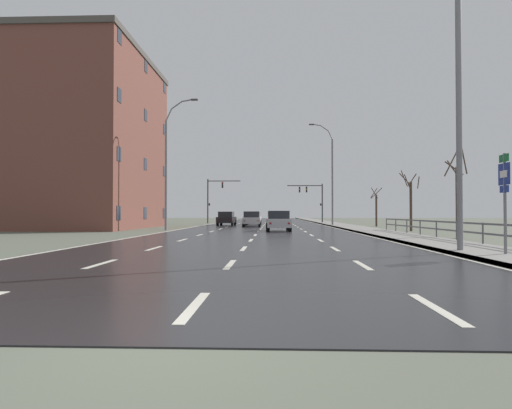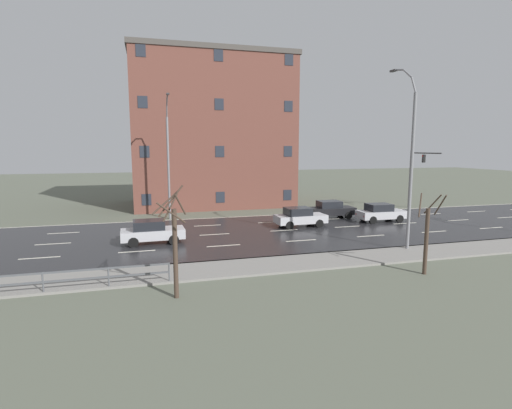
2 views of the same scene
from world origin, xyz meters
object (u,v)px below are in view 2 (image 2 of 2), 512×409
object	(u,v)px
car_far_left	(331,209)
car_near_right	(300,217)
traffic_signal_left	(415,171)
car_near_left	(381,212)
street_lamp_midground	(410,161)
car_far_right	(152,231)
brick_building	(210,132)
street_lamp_left_bank	(168,160)

from	to	relation	value
car_far_left	car_near_right	size ratio (longest dim) A/B	1.00
traffic_signal_left	car_near_left	xyz separation A→B (m)	(5.79, -7.66, -3.14)
street_lamp_midground	car_far_right	size ratio (longest dim) A/B	2.72
traffic_signal_left	brick_building	distance (m)	22.39
street_lamp_left_bank	car_far_left	distance (m)	15.19
street_lamp_left_bank	traffic_signal_left	xyz separation A→B (m)	(0.31, 25.11, -1.29)
street_lamp_left_bank	car_near_left	world-z (taller)	street_lamp_left_bank
traffic_signal_left	car_far_left	world-z (taller)	traffic_signal_left
brick_building	car_far_left	bearing A→B (deg)	36.18
car_near_right	brick_building	xyz separation A→B (m)	(-15.30, -4.73, 7.31)
car_far_right	brick_building	world-z (taller)	brick_building
brick_building	street_lamp_left_bank	bearing A→B (deg)	-29.93
car_far_right	car_near_right	xyz separation A→B (m)	(-2.63, 11.60, 0.00)
street_lamp_left_bank	car_far_left	world-z (taller)	street_lamp_left_bank
car_far_right	street_lamp_midground	bearing A→B (deg)	66.63
car_far_left	car_near_left	bearing A→B (deg)	51.17
car_near_right	car_near_left	bearing A→B (deg)	89.93
traffic_signal_left	car_near_left	world-z (taller)	traffic_signal_left
street_lamp_midground	traffic_signal_left	xyz separation A→B (m)	(-14.55, 11.53, -1.57)
car_far_left	car_far_right	world-z (taller)	same
street_lamp_midground	car_near_right	world-z (taller)	street_lamp_midground
car_far_left	street_lamp_midground	bearing A→B (deg)	-0.87
traffic_signal_left	car_near_left	size ratio (longest dim) A/B	1.46
car_far_left	car_near_left	xyz separation A→B (m)	(2.84, 3.30, 0.00)
brick_building	street_lamp_midground	bearing A→B (deg)	19.39
traffic_signal_left	brick_building	bearing A→B (deg)	-115.07
car_near_left	car_near_right	xyz separation A→B (m)	(0.19, -7.54, 0.00)
traffic_signal_left	car_near_right	size ratio (longest dim) A/B	1.46
street_lamp_midground	car_far_right	xyz separation A→B (m)	(-5.94, -15.28, -4.71)
brick_building	car_near_right	bearing A→B (deg)	17.16
street_lamp_left_bank	car_near_right	distance (m)	12.55
street_lamp_midground	brick_building	world-z (taller)	brick_building
street_lamp_midground	car_far_right	world-z (taller)	street_lamp_midground
traffic_signal_left	street_lamp_left_bank	bearing A→B (deg)	-90.71
street_lamp_left_bank	car_near_left	size ratio (longest dim) A/B	2.59
car_far_right	car_near_left	world-z (taller)	same
car_near_left	brick_building	size ratio (longest dim) A/B	0.24
car_far_left	car_near_left	distance (m)	4.35
car_far_right	car_near_left	size ratio (longest dim) A/B	1.01
brick_building	car_far_right	bearing A→B (deg)	-20.98
street_lamp_left_bank	car_far_left	bearing A→B (deg)	77.04
street_lamp_left_bank	car_far_right	xyz separation A→B (m)	(8.92, -1.69, -4.43)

